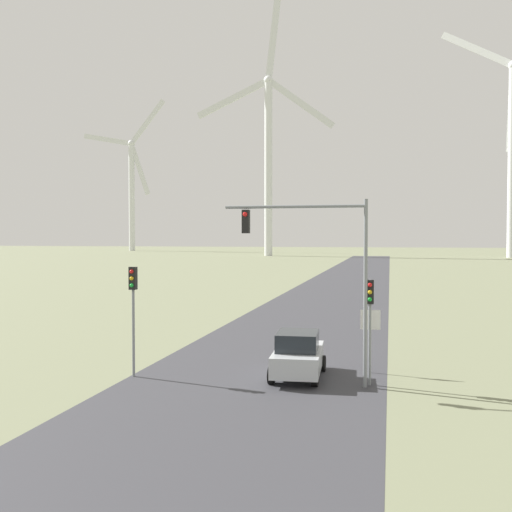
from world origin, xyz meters
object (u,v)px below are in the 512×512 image
(traffic_light_post_near_right, at_px, (370,308))
(car_approaching, at_px, (298,355))
(stop_sign_far, at_px, (370,329))
(wind_turbine_left, at_px, (268,147))
(wind_turbine_far_left, at_px, (132,183))
(traffic_light_mast_overhead, at_px, (318,253))
(traffic_light_post_near_left, at_px, (133,297))

(traffic_light_post_near_right, bearing_deg, car_approaching, 167.88)
(stop_sign_far, bearing_deg, wind_turbine_left, 103.12)
(wind_turbine_far_left, xyz_separation_m, wind_turbine_left, (61.80, -45.33, 4.97))
(stop_sign_far, height_order, traffic_light_mast_overhead, traffic_light_mast_overhead)
(traffic_light_post_near_left, distance_m, wind_turbine_left, 147.49)
(traffic_light_mast_overhead, relative_size, car_approaching, 1.65)
(traffic_light_mast_overhead, bearing_deg, traffic_light_post_near_left, -177.67)
(traffic_light_mast_overhead, height_order, wind_turbine_left, wind_turbine_left)
(wind_turbine_far_left, relative_size, wind_turbine_left, 0.79)
(traffic_light_mast_overhead, bearing_deg, stop_sign_far, 52.61)
(car_approaching, bearing_deg, wind_turbine_far_left, 116.13)
(wind_turbine_left, bearing_deg, car_approaching, -78.06)
(traffic_light_post_near_right, bearing_deg, wind_turbine_far_left, 116.74)
(stop_sign_far, distance_m, car_approaching, 3.24)
(traffic_light_post_near_right, relative_size, traffic_light_mast_overhead, 0.57)
(car_approaching, relative_size, wind_turbine_far_left, 0.07)
(stop_sign_far, height_order, traffic_light_post_near_left, traffic_light_post_near_left)
(stop_sign_far, relative_size, traffic_light_post_near_left, 0.59)
(car_approaching, bearing_deg, stop_sign_far, 28.09)
(stop_sign_far, relative_size, traffic_light_mast_overhead, 0.37)
(traffic_light_post_near_right, bearing_deg, stop_sign_far, 91.23)
(traffic_light_mast_overhead, distance_m, wind_turbine_left, 148.23)
(stop_sign_far, xyz_separation_m, traffic_light_post_near_left, (-9.14, -2.75, 1.38))
(stop_sign_far, height_order, traffic_light_post_near_right, traffic_light_post_near_right)
(traffic_light_mast_overhead, relative_size, wind_turbine_far_left, 0.12)
(traffic_light_post_near_right, height_order, car_approaching, traffic_light_post_near_right)
(traffic_light_post_near_left, bearing_deg, car_approaching, 11.32)
(stop_sign_far, height_order, wind_turbine_left, wind_turbine_left)
(stop_sign_far, xyz_separation_m, traffic_light_post_near_right, (0.04, -2.07, 1.09))
(traffic_light_post_near_right, height_order, wind_turbine_left, wind_turbine_left)
(traffic_light_mast_overhead, distance_m, wind_turbine_far_left, 210.63)
(traffic_light_post_near_left, relative_size, car_approaching, 1.04)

